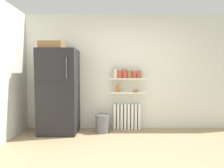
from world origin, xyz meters
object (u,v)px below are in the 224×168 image
Objects in this scene: storage_jar_0 at (115,73)px; storage_jar_3 at (129,74)px; storage_jar_1 at (120,74)px; vase at (118,88)px; trash_bin at (102,123)px; storage_jar_2 at (124,74)px; refrigerator at (58,90)px; storage_jar_5 at (139,74)px; storage_jar_4 at (134,74)px; shelf_bowl at (136,91)px; radiator at (127,117)px.

storage_jar_3 is at bearing 0.00° from storage_jar_0.
storage_jar_1 reaches higher than vase.
storage_jar_2 is at bearing 21.19° from trash_bin.
refrigerator is 10.27× the size of storage_jar_5.
storage_jar_4 is (1.63, 0.21, 0.33)m from refrigerator.
storage_jar_2 is 0.46m from shelf_bowl.
storage_jar_3 is (0.11, -0.00, -0.02)m from storage_jar_2.
refrigerator is at bearing -170.79° from radiator.
storage_jar_3 is (0.21, 0.00, -0.01)m from storage_jar_1.
trash_bin is (-0.81, -0.19, -1.06)m from storage_jar_5.
refrigerator reaches higher than storage_jar_0.
storage_jar_3 is at bearing 180.00° from storage_jar_5.
storage_jar_0 is at bearing -180.00° from storage_jar_2.
storage_jar_5 is at bearing -0.00° from storage_jar_1.
storage_jar_5 is (1.74, 0.21, 0.33)m from refrigerator.
storage_jar_1 reaches higher than radiator.
shelf_bowl is at bearing 0.00° from storage_jar_0.
refrigerator reaches higher than storage_jar_1.
refrigerator is 10.86× the size of storage_jar_4.
storage_jar_2 is 0.21m from storage_jar_4.
storage_jar_5 is (0.32, -0.00, -0.01)m from storage_jar_2.
storage_jar_2 reaches higher than storage_jar_3.
refrigerator is at bearing -172.72° from storage_jar_4.
storage_jar_3 reaches higher than vase.
storage_jar_3 reaches higher than trash_bin.
storage_jar_2 is 1.48× the size of shelf_bowl.
trash_bin is at bearing -158.81° from storage_jar_2.
storage_jar_3 is (0.32, 0.00, -0.03)m from storage_jar_0.
refrigerator is 1.62m from radiator.
storage_jar_2 is 0.11m from storage_jar_3.
shelf_bowl is (0.46, 0.00, -0.39)m from storage_jar_0.
radiator is 3.28× the size of storage_jar_5.
refrigerator reaches higher than radiator.
storage_jar_4 is at bearing 180.00° from storage_jar_5.
radiator is at bearing 171.33° from shelf_bowl.
storage_jar_2 is (1.42, 0.21, 0.35)m from refrigerator.
refrigerator reaches higher than storage_jar_2.
storage_jar_2 reaches higher than vase.
storage_jar_1 is 1.01× the size of storage_jar_5.
storage_jar_5 is at bearing 0.00° from storage_jar_0.
storage_jar_3 is 0.40m from vase.
refrigerator is 1.68m from shelf_bowl.
storage_jar_5 reaches higher than storage_jar_4.
storage_jar_0 reaches higher than storage_jar_4.
storage_jar_5 reaches higher than radiator.
radiator is 3.47× the size of storage_jar_4.
radiator is at bearing 169.43° from storage_jar_4.
storage_jar_1 is 0.52m from shelf_bowl.
refrigerator is 9.21× the size of storage_jar_2.
radiator is at bearing 150.75° from storage_jar_3.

